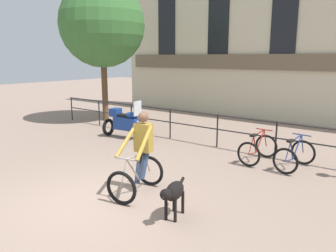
{
  "coord_description": "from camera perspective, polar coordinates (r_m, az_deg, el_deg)",
  "views": [
    {
      "loc": [
        4.94,
        -3.73,
        2.8
      ],
      "look_at": [
        -0.16,
        2.86,
        1.05
      ],
      "focal_mm": 35.0,
      "sensor_mm": 36.0,
      "label": 1
    }
  ],
  "objects": [
    {
      "name": "parked_bicycle_mid_left",
      "position": [
        8.94,
        21.17,
        -4.82
      ],
      "size": [
        0.79,
        1.18,
        0.86
      ],
      "rotation": [
        0.0,
        0.0,
        3.02
      ],
      "color": "black",
      "rests_on": "ground_plane"
    },
    {
      "name": "building_facade",
      "position": [
        15.66,
        20.11,
        18.52
      ],
      "size": [
        18.0,
        0.72,
        9.65
      ],
      "color": "beige",
      "rests_on": "ground_plane"
    },
    {
      "name": "dog",
      "position": [
        5.85,
        0.94,
        -11.53
      ],
      "size": [
        0.4,
        0.96,
        0.67
      ],
      "rotation": [
        0.0,
        0.0,
        0.24
      ],
      "color": "black",
      "rests_on": "ground_plane"
    },
    {
      "name": "ground_plane",
      "position": [
        6.79,
        -14.18,
        -12.86
      ],
      "size": [
        60.0,
        60.0,
        0.0
      ],
      "primitive_type": "plane",
      "color": "gray"
    },
    {
      "name": "tree_canalside_left",
      "position": [
        14.95,
        -11.39,
        16.92
      ],
      "size": [
        3.66,
        3.66,
        6.02
      ],
      "color": "brown",
      "rests_on": "ground_plane"
    },
    {
      "name": "cyclist_with_bike",
      "position": [
        6.86,
        -4.98,
        -5.47
      ],
      "size": [
        0.89,
        1.28,
        1.7
      ],
      "rotation": [
        0.0,
        0.0,
        0.2
      ],
      "color": "black",
      "rests_on": "ground_plane"
    },
    {
      "name": "parked_motorcycle",
      "position": [
        11.58,
        -7.28,
        0.61
      ],
      "size": [
        1.84,
        0.88,
        1.35
      ],
      "rotation": [
        0.0,
        0.0,
        1.73
      ],
      "color": "black",
      "rests_on": "ground_plane"
    },
    {
      "name": "canal_railing",
      "position": [
        10.42,
        8.61,
        0.14
      ],
      "size": [
        15.05,
        0.05,
        1.05
      ],
      "color": "#232326",
      "rests_on": "ground_plane"
    },
    {
      "name": "parked_bicycle_near_lamp",
      "position": [
        9.24,
        15.36,
        -3.9
      ],
      "size": [
        0.73,
        1.15,
        0.86
      ],
      "rotation": [
        0.0,
        0.0,
        3.08
      ],
      "color": "black",
      "rests_on": "ground_plane"
    }
  ]
}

